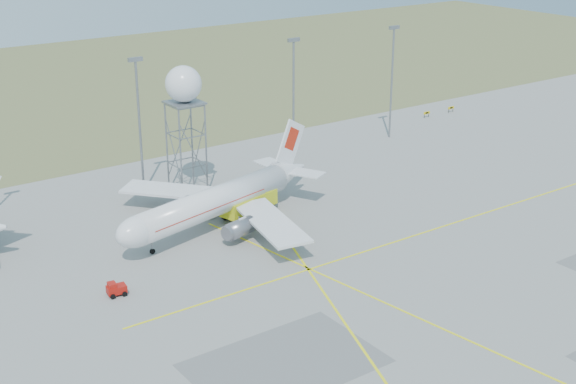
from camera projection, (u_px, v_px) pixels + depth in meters
ground at (546, 366)px, 76.66m from camera, size 400.00×400.00×0.00m
grass_strip at (40, 91)px, 183.32m from camera, size 400.00×120.00×0.03m
mast_b at (139, 115)px, 117.27m from camera, size 2.20×0.50×20.50m
mast_c at (294, 89)px, 132.54m from camera, size 2.20×0.50×20.50m
mast_d at (392, 73)px, 144.53m from camera, size 2.20×0.50×20.50m
taxi_sign_near at (427, 113)px, 161.51m from camera, size 1.60×0.17×1.20m
taxi_sign_far at (451, 108)px, 165.33m from camera, size 1.60×0.17×1.20m
airliner_main at (217, 201)px, 107.48m from camera, size 34.82×33.17×11.96m
radar_tower at (185, 123)px, 117.68m from camera, size 5.33×5.33×19.31m
fire_truck at (250, 204)px, 112.04m from camera, size 9.45×5.42×3.59m
baggage_tug at (116, 290)px, 90.01m from camera, size 2.28×1.93×1.64m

